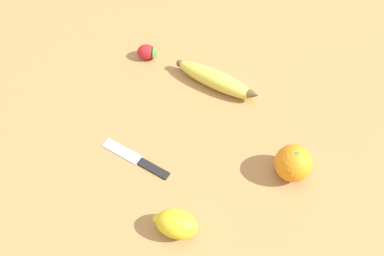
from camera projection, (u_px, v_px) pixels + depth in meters
name	position (u px, v px, depth m)	size (l,w,h in m)	color
ground_plane	(196.00, 116.00, 0.93)	(3.00, 3.00, 0.00)	#A87A47
banana	(217.00, 80.00, 0.96)	(0.09, 0.20, 0.04)	#DBCC4C
orange	(293.00, 163.00, 0.83)	(0.07, 0.07, 0.07)	orange
strawberry	(148.00, 52.00, 1.01)	(0.06, 0.06, 0.03)	red
lemon	(176.00, 224.00, 0.77)	(0.08, 0.09, 0.05)	yellow
paring_knife	(138.00, 160.00, 0.87)	(0.06, 0.15, 0.01)	silver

